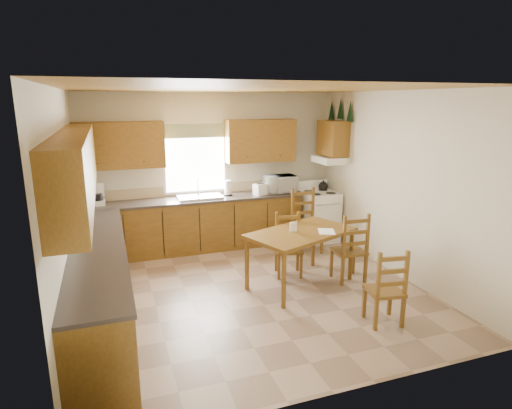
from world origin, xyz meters
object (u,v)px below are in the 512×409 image
object	(u,v)px
chair_far_right	(307,221)
dining_table	(300,258)
microwave	(280,184)
chair_far_left	(289,245)
chair_near_left	(385,286)
chair_near_right	(349,247)
stove	(319,217)

from	to	relation	value
chair_far_right	dining_table	bearing A→B (deg)	-119.88
microwave	chair_far_left	bearing A→B (deg)	-106.58
dining_table	chair_far_right	bearing A→B (deg)	38.86
microwave	dining_table	bearing A→B (deg)	-102.87
microwave	chair_near_left	size ratio (longest dim) A/B	0.55
chair_near_right	stove	bearing A→B (deg)	-100.99
chair_near_right	microwave	bearing A→B (deg)	-80.02
microwave	chair_far_right	bearing A→B (deg)	-72.60
stove	chair_near_right	bearing A→B (deg)	-104.52
chair_far_left	dining_table	bearing A→B (deg)	-72.57
chair_near_right	chair_far_left	bearing A→B (deg)	-28.25
stove	chair_far_left	world-z (taller)	chair_far_left
microwave	chair_near_left	distance (m)	3.29
stove	chair_near_right	xyz separation A→B (m)	(-0.44, -1.78, 0.06)
chair_near_left	chair_far_right	bearing A→B (deg)	-86.08
stove	dining_table	xyz separation A→B (m)	(-1.17, -1.70, -0.05)
chair_far_left	chair_far_right	size ratio (longest dim) A/B	0.86
chair_near_right	chair_far_left	size ratio (longest dim) A/B	1.10
stove	chair_near_right	world-z (taller)	chair_near_right
chair_near_left	chair_far_left	bearing A→B (deg)	-64.88
stove	chair_near_left	xyz separation A→B (m)	(-0.71, -3.00, 0.02)
dining_table	chair_near_right	xyz separation A→B (m)	(0.73, -0.08, 0.11)
stove	chair_far_right	xyz separation A→B (m)	(-0.48, -0.49, 0.09)
stove	chair_near_left	size ratio (longest dim) A/B	0.97
chair_near_left	chair_near_right	bearing A→B (deg)	-93.28
stove	microwave	bearing A→B (deg)	160.60
stove	chair_far_right	distance (m)	0.69
chair_near_right	chair_far_right	world-z (taller)	chair_far_right
dining_table	chair_near_left	world-z (taller)	chair_near_left
chair_near_right	chair_far_right	bearing A→B (deg)	-85.32
microwave	chair_near_right	bearing A→B (deg)	-81.72
dining_table	chair_far_left	world-z (taller)	chair_far_left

